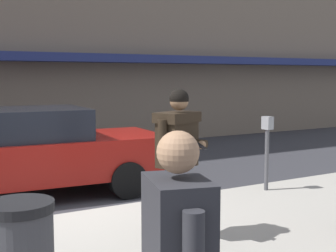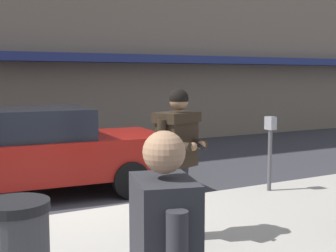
% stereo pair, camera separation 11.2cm
% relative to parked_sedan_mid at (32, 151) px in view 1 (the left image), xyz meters
% --- Properties ---
extents(ground_plane, '(80.00, 80.00, 0.00)m').
position_rel_parked_sedan_mid_xyz_m(ground_plane, '(0.16, -1.52, -0.79)').
color(ground_plane, '#333338').
extents(curb_paint_line, '(28.00, 0.12, 0.01)m').
position_rel_parked_sedan_mid_xyz_m(curb_paint_line, '(1.16, -1.47, -0.79)').
color(curb_paint_line, silver).
rests_on(curb_paint_line, ground).
extents(parked_sedan_mid, '(4.61, 2.16, 1.54)m').
position_rel_parked_sedan_mid_xyz_m(parked_sedan_mid, '(0.00, 0.00, 0.00)').
color(parked_sedan_mid, maroon).
rests_on(parked_sedan_mid, ground).
extents(man_texting_on_phone, '(0.61, 0.65, 1.81)m').
position_rel_parked_sedan_mid_xyz_m(man_texting_on_phone, '(0.88, -3.42, 0.46)').
color(man_texting_on_phone, '#23232B').
rests_on(man_texting_on_phone, sidewalk).
extents(parking_meter, '(0.12, 0.18, 1.27)m').
position_rel_parked_sedan_mid_xyz_m(parking_meter, '(3.44, -2.12, 0.18)').
color(parking_meter, '#4C4C51').
rests_on(parking_meter, sidewalk).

